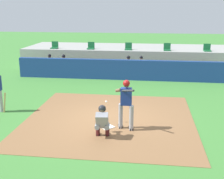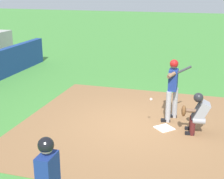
{
  "view_description": "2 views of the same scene",
  "coord_description": "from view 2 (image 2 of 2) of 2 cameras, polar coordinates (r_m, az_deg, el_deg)",
  "views": [
    {
      "loc": [
        1.44,
        -10.43,
        4.16
      ],
      "look_at": [
        0.0,
        0.7,
        1.0
      ],
      "focal_mm": 46.67,
      "sensor_mm": 36.0,
      "label": 1
    },
    {
      "loc": [
        -8.3,
        -1.78,
        3.78
      ],
      "look_at": [
        0.0,
        0.7,
        1.0
      ],
      "focal_mm": 52.52,
      "sensor_mm": 36.0,
      "label": 2
    }
  ],
  "objects": [
    {
      "name": "batter_at_plate",
      "position": [
        9.44,
        10.52,
        0.59
      ],
      "size": [
        0.71,
        0.75,
        1.8
      ],
      "color": "#99999E",
      "rests_on": "ground"
    },
    {
      "name": "catcher_crouched",
      "position": [
        8.86,
        14.56,
        -3.78
      ],
      "size": [
        0.52,
        1.6,
        1.13
      ],
      "color": "gray",
      "rests_on": "ground"
    },
    {
      "name": "home_plate",
      "position": [
        9.16,
        9.09,
        -6.65
      ],
      "size": [
        0.62,
        0.62,
        0.02
      ],
      "primitive_type": "cube",
      "rotation": [
        0.0,
        0.0,
        0.79
      ],
      "color": "white",
      "rests_on": "dirt_infield"
    },
    {
      "name": "dirt_infield",
      "position": [
        9.29,
        4.16,
        -6.23
      ],
      "size": [
        6.4,
        6.4,
        0.01
      ],
      "primitive_type": "cube",
      "color": "olive",
      "rests_on": "ground"
    },
    {
      "name": "ground_plane",
      "position": [
        9.29,
        4.16,
        -6.26
      ],
      "size": [
        80.0,
        80.0,
        0.0
      ],
      "primitive_type": "plane",
      "color": "#428438"
    }
  ]
}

